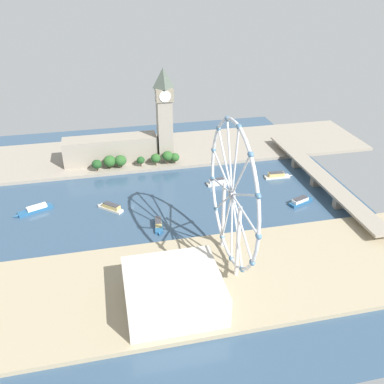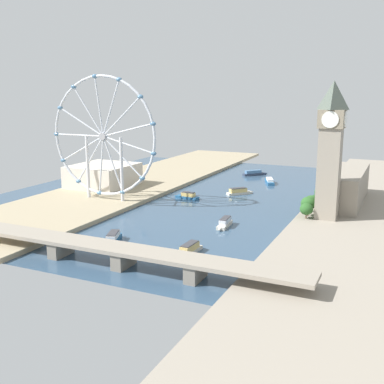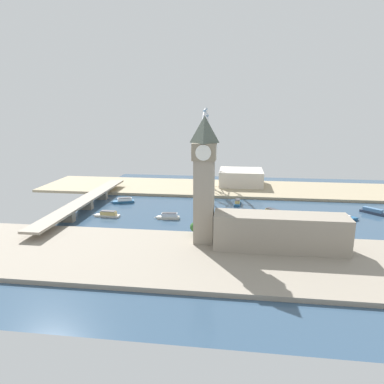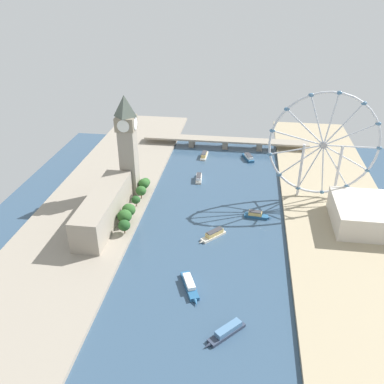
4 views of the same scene
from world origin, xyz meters
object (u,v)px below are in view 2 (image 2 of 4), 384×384
(tour_boat_2, at_px, (187,196))
(tour_boat_6, at_px, (113,238))
(clock_tower, at_px, (330,149))
(tour_boat_3, at_px, (254,173))
(riverside_hall, at_px, (103,175))
(parliament_block, at_px, (348,187))
(tour_boat_0, at_px, (225,223))
(river_bridge, at_px, (123,252))
(tour_boat_4, at_px, (189,250))
(tour_boat_1, at_px, (269,181))
(ferris_wheel, at_px, (103,137))
(tour_boat_5, at_px, (239,192))

(tour_boat_2, xyz_separation_m, tour_boat_6, (-8.79, 120.09, 0.07))
(clock_tower, bearing_deg, tour_boat_3, -57.44)
(riverside_hall, distance_m, tour_boat_3, 160.92)
(tour_boat_3, bearing_deg, riverside_hall, -175.59)
(clock_tower, height_order, tour_boat_2, clock_tower)
(parliament_block, bearing_deg, tour_boat_0, 54.11)
(river_bridge, xyz_separation_m, tour_boat_2, (36.02, -150.60, -5.67))
(riverside_hall, height_order, tour_boat_4, riverside_hall)
(parliament_block, relative_size, tour_boat_3, 3.77)
(tour_boat_0, bearing_deg, tour_boat_2, -142.73)
(riverside_hall, height_order, tour_boat_2, riverside_hall)
(tour_boat_3, height_order, tour_boat_4, tour_boat_4)
(tour_boat_4, bearing_deg, tour_boat_3, -168.44)
(tour_boat_1, bearing_deg, tour_boat_3, 14.07)
(parliament_block, height_order, tour_boat_2, parliament_block)
(tour_boat_4, height_order, tour_boat_6, tour_boat_6)
(tour_boat_2, bearing_deg, tour_boat_6, 99.34)
(ferris_wheel, xyz_separation_m, tour_boat_2, (-52.65, -39.06, -49.21))
(tour_boat_2, distance_m, tour_boat_3, 129.50)
(clock_tower, distance_m, tour_boat_0, 83.86)
(tour_boat_3, bearing_deg, parliament_block, -90.08)
(river_bridge, bearing_deg, tour_boat_0, -102.97)
(riverside_hall, height_order, tour_boat_6, riverside_hall)
(riverside_hall, distance_m, tour_boat_2, 85.46)
(riverside_hall, height_order, tour_boat_5, riverside_hall)
(tour_boat_4, relative_size, tour_boat_5, 1.27)
(clock_tower, distance_m, tour_boat_4, 120.33)
(parliament_block, bearing_deg, tour_boat_3, -43.65)
(tour_boat_1, height_order, tour_boat_3, tour_boat_3)
(riverside_hall, bearing_deg, tour_boat_6, 127.03)
(tour_boat_1, relative_size, tour_boat_2, 1.33)
(tour_boat_0, distance_m, tour_boat_4, 57.06)
(ferris_wheel, xyz_separation_m, river_bridge, (-88.67, 111.54, -43.54))
(tour_boat_6, bearing_deg, tour_boat_3, 157.29)
(ferris_wheel, bearing_deg, tour_boat_4, 143.84)
(tour_boat_1, relative_size, tour_boat_6, 1.22)
(parliament_block, relative_size, tour_boat_5, 4.17)
(tour_boat_1, bearing_deg, tour_boat_6, 148.33)
(clock_tower, bearing_deg, tour_boat_4, 58.91)
(clock_tower, bearing_deg, ferris_wheel, 4.92)
(riverside_hall, relative_size, tour_boat_2, 2.32)
(river_bridge, height_order, tour_boat_2, river_bridge)
(tour_boat_1, bearing_deg, tour_boat_4, 161.31)
(tour_boat_0, xyz_separation_m, tour_boat_5, (23.48, -96.23, 0.02))
(parliament_block, height_order, tour_boat_0, parliament_block)
(tour_boat_5, bearing_deg, riverside_hall, 146.84)
(tour_boat_1, distance_m, tour_boat_5, 60.10)
(clock_tower, relative_size, tour_boat_1, 2.92)
(clock_tower, height_order, ferris_wheel, ferris_wheel)
(tour_boat_0, height_order, tour_boat_5, tour_boat_5)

